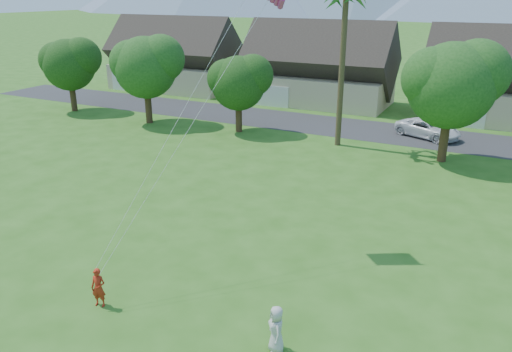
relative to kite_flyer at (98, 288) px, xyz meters
The scene contains 6 objects.
street 30.85m from the kite_flyer, 83.50° to the left, with size 90.00×7.00×0.01m, color #2D2D30.
kite_flyer is the anchor object (origin of this frame).
watcher 7.28m from the kite_flyer, ahead, with size 0.85×0.55×1.73m, color #BBBBB6.
parked_car 31.57m from the kite_flyer, 76.12° to the left, with size 2.49×5.41×1.50m, color silver.
houses_row 39.93m from the kite_flyer, 84.26° to the left, with size 72.75×8.19×8.86m.
tree_row 25.01m from the kite_flyer, 84.53° to the left, with size 62.27×6.67×8.45m.
Camera 1 is at (9.42, -8.70, 11.59)m, focal length 35.00 mm.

